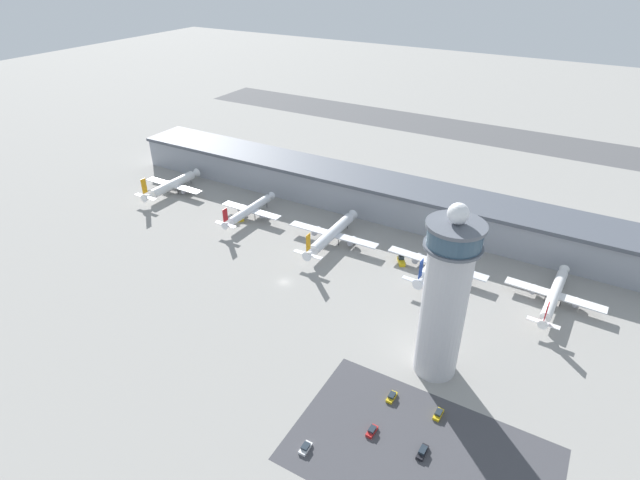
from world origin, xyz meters
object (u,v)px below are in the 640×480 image
car_grey_coupe (392,397)px  airplane_gate_bravo (250,210)px  airplane_gate_alpha (172,185)px  airplane_gate_charlie (332,234)px  car_red_hatchback (305,448)px  car_silver_sedan (422,452)px  control_tower (445,298)px  service_truck_fuel (237,220)px  car_white_wagon (438,414)px  airplane_gate_delta (436,263)px  service_truck_catering (401,261)px  airplane_gate_echo (554,295)px  car_navy_sedan (372,431)px

car_grey_coupe → airplane_gate_bravo: bearing=146.0°
car_grey_coupe → airplane_gate_alpha: bearing=155.1°
airplane_gate_alpha → airplane_gate_charlie: airplane_gate_charlie is taller
car_red_hatchback → car_silver_sedan: 28.98m
control_tower → airplane_gate_bravo: 117.23m
car_red_hatchback → car_grey_coupe: bearing=64.6°
airplane_gate_charlie → service_truck_fuel: (-46.71, -4.53, -3.72)m
control_tower → car_white_wagon: (6.78, -16.35, -25.50)m
airplane_gate_delta → car_silver_sedan: (23.35, -78.22, -3.86)m
car_white_wagon → service_truck_catering: bearing=119.6°
service_truck_fuel → car_grey_coupe: (101.47, -60.55, -0.26)m
airplane_gate_echo → control_tower: bearing=-117.1°
car_white_wagon → airplane_gate_echo: bearing=74.1°
airplane_gate_delta → airplane_gate_echo: 42.07m
airplane_gate_delta → car_navy_sedan: 79.56m
service_truck_fuel → car_navy_sedan: (101.48, -73.55, -0.27)m
airplane_gate_bravo → car_white_wagon: size_ratio=8.28×
control_tower → service_truck_fuel: (-107.82, 43.45, -25.24)m
airplane_gate_alpha → airplane_gate_echo: bearing=-0.5°
car_white_wagon → car_grey_coupe: bearing=-176.7°
airplane_gate_echo → car_grey_coupe: 74.77m
service_truck_catering → car_white_wagon: (36.72, -64.71, -0.43)m
service_truck_catering → car_silver_sedan: service_truck_catering is taller
car_navy_sedan → airplane_gate_bravo: bearing=141.1°
airplane_gate_alpha → car_silver_sedan: (162.42, -81.50, -3.57)m
airplane_gate_charlie → service_truck_fuel: airplane_gate_charlie is taller
service_truck_fuel → car_grey_coupe: bearing=-30.8°
control_tower → car_silver_sedan: 39.60m
control_tower → airplane_gate_delta: bearing=108.5°
control_tower → car_silver_sedan: size_ratio=11.31×
service_truck_catering → car_white_wagon: size_ratio=1.38×
control_tower → car_navy_sedan: 39.96m
airplane_gate_bravo → airplane_gate_charlie: bearing=-1.2°
airplane_gate_alpha → airplane_gate_bravo: (51.02, -3.13, 0.24)m
control_tower → airplane_gate_bravo: control_tower is taller
airplane_gate_bravo → service_truck_catering: 74.46m
airplane_gate_delta → car_grey_coupe: airplane_gate_delta is taller
airplane_gate_bravo → service_truck_fuel: (-3.50, -5.44, -3.56)m
control_tower → airplane_gate_echo: (25.76, 50.34, -22.13)m
car_navy_sedan → car_red_hatchback: bearing=-133.7°
service_truck_catering → airplane_gate_alpha: bearing=178.3°
car_silver_sedan → airplane_gate_bravo: bearing=144.9°
service_truck_catering → car_grey_coupe: size_ratio=1.39×
airplane_gate_delta → service_truck_catering: (-13.67, -0.38, -3.45)m
airplane_gate_bravo → airplane_gate_alpha: bearing=176.5°
airplane_gate_echo → car_navy_sedan: (-32.10, -80.43, -3.38)m
car_red_hatchback → airplane_gate_alpha: bearing=145.2°
car_grey_coupe → car_navy_sedan: bearing=-90.0°
airplane_gate_bravo → service_truck_catering: bearing=-0.4°
airplane_gate_bravo → car_grey_coupe: (97.97, -65.99, -3.82)m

